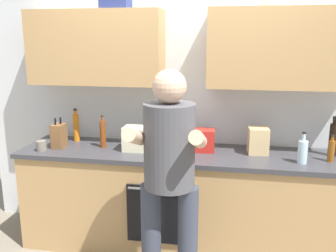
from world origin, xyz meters
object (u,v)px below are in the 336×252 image
(bottle_juice, at_px, (76,127))
(knife_block, at_px, (59,136))
(bottle_oil, at_px, (161,149))
(bottle_soy, at_px, (333,139))
(person_standing, at_px, (169,172))
(grocery_bag_bread, at_px, (258,141))
(bottle_vinegar, at_px, (103,134))
(grocery_bag_crisps, at_px, (203,140))
(bottle_soda, at_px, (155,133))
(cup_stoneware, at_px, (41,146))
(bottle_water, at_px, (303,151))
(bottle_syrup, at_px, (331,150))
(grocery_bag_rice, at_px, (135,139))

(bottle_juice, distance_m, knife_block, 0.24)
(bottle_oil, height_order, bottle_soy, bottle_soy)
(person_standing, distance_m, grocery_bag_bread, 1.02)
(bottle_vinegar, relative_size, grocery_bag_crisps, 1.50)
(bottle_soy, xyz_separation_m, bottle_soda, (-1.51, 0.01, -0.02))
(person_standing, height_order, cup_stoneware, person_standing)
(bottle_soy, bearing_deg, bottle_vinegar, -176.94)
(knife_block, bearing_deg, bottle_soda, 12.81)
(knife_block, bearing_deg, cup_stoneware, -130.80)
(bottle_water, distance_m, cup_stoneware, 2.18)
(cup_stoneware, distance_m, grocery_bag_crisps, 1.41)
(grocery_bag_bread, bearing_deg, bottle_syrup, -11.99)
(cup_stoneware, relative_size, grocery_bag_rice, 0.42)
(grocery_bag_bread, xyz_separation_m, grocery_bag_crisps, (-0.46, -0.01, -0.02))
(person_standing, bearing_deg, grocery_bag_bread, 52.53)
(person_standing, distance_m, bottle_oil, 0.58)
(knife_block, xyz_separation_m, grocery_bag_rice, (0.69, 0.04, -0.00))
(bottle_soda, distance_m, bottle_water, 1.26)
(bottle_oil, distance_m, cup_stoneware, 1.06)
(bottle_oil, relative_size, grocery_bag_rice, 0.90)
(person_standing, distance_m, grocery_bag_crisps, 0.82)
(person_standing, height_order, bottle_soda, person_standing)
(bottle_juice, relative_size, cup_stoneware, 3.55)
(grocery_bag_bread, bearing_deg, bottle_water, -31.31)
(bottle_soy, distance_m, bottle_soda, 1.51)
(bottle_water, bearing_deg, grocery_bag_rice, 175.59)
(person_standing, height_order, grocery_bag_crisps, person_standing)
(bottle_juice, xyz_separation_m, grocery_bag_crisps, (1.22, -0.11, -0.04))
(bottle_soy, height_order, bottle_soda, bottle_soy)
(bottle_water, bearing_deg, bottle_syrup, 19.49)
(bottle_oil, relative_size, grocery_bag_bread, 0.85)
(bottle_water, distance_m, grocery_bag_rice, 1.38)
(bottle_juice, bearing_deg, bottle_water, -8.51)
(grocery_bag_bread, bearing_deg, bottle_juice, 176.57)
(grocery_bag_rice, bearing_deg, bottle_soda, 46.38)
(person_standing, distance_m, bottle_soy, 1.50)
(bottle_soda, bearing_deg, cup_stoneware, -161.57)
(bottle_soy, relative_size, bottle_vinegar, 1.14)
(bottle_soda, distance_m, grocery_bag_bread, 0.91)
(bottle_oil, relative_size, knife_block, 0.69)
(bottle_syrup, bearing_deg, bottle_vinegar, 178.18)
(bottle_soda, xyz_separation_m, knife_block, (-0.84, -0.19, -0.02))
(bottle_juice, distance_m, grocery_bag_bread, 1.69)
(bottle_soda, xyz_separation_m, cup_stoneware, (-0.95, -0.32, -0.08))
(bottle_oil, xyz_separation_m, knife_block, (-0.96, 0.13, 0.03))
(cup_stoneware, bearing_deg, grocery_bag_rice, 11.41)
(grocery_bag_rice, bearing_deg, grocery_bag_crisps, 8.31)
(bottle_vinegar, height_order, cup_stoneware, bottle_vinegar)
(person_standing, relative_size, grocery_bag_bread, 7.50)
(bottle_oil, height_order, bottle_juice, bottle_juice)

